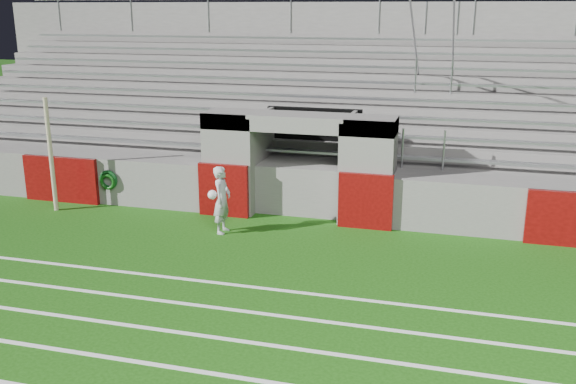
% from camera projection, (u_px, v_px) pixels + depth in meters
% --- Properties ---
extents(ground, '(90.00, 90.00, 0.00)m').
position_uv_depth(ground, '(255.00, 266.00, 13.16)').
color(ground, '#16470B').
rests_on(ground, ground).
extents(field_post, '(0.11, 0.11, 2.95)m').
position_uv_depth(field_post, '(51.00, 155.00, 16.40)').
color(field_post, tan).
rests_on(field_post, ground).
extents(stadium_structure, '(26.00, 8.48, 5.42)m').
position_uv_depth(stadium_structure, '(334.00, 127.00, 20.13)').
color(stadium_structure, '#64615E').
rests_on(stadium_structure, ground).
extents(goalkeeper_with_ball, '(0.51, 0.59, 1.60)m').
position_uv_depth(goalkeeper_with_ball, '(222.00, 200.00, 14.93)').
color(goalkeeper_with_ball, '#ABB0B5').
rests_on(goalkeeper_with_ball, ground).
extents(hose_coil, '(0.53, 0.14, 0.53)m').
position_uv_depth(hose_coil, '(108.00, 180.00, 16.97)').
color(hose_coil, '#0B3B15').
rests_on(hose_coil, ground).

